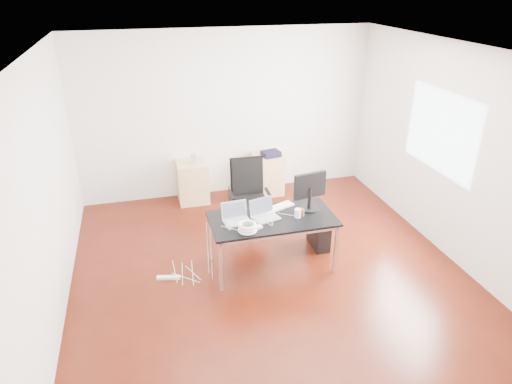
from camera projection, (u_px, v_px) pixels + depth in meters
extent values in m
plane|color=#3B0F06|center=(267.00, 266.00, 6.10)|extent=(5.00, 5.00, 0.00)
plane|color=silver|center=(269.00, 50.00, 4.90)|extent=(5.00, 5.00, 0.00)
plane|color=silver|center=(226.00, 115.00, 7.68)|extent=(5.00, 0.00, 5.00)
plane|color=silver|center=(363.00, 298.00, 3.32)|extent=(5.00, 0.00, 5.00)
plane|color=silver|center=(46.00, 193.00, 4.92)|extent=(0.00, 5.00, 5.00)
plane|color=silver|center=(447.00, 151.00, 6.08)|extent=(0.00, 5.00, 5.00)
plane|color=white|center=(440.00, 133.00, 6.16)|extent=(0.00, 1.50, 1.50)
cube|color=black|center=(272.00, 219.00, 5.81)|extent=(1.60, 0.80, 0.03)
cube|color=silver|center=(221.00, 266.00, 5.49)|extent=(0.04, 0.04, 0.70)
cube|color=silver|center=(211.00, 237.00, 6.10)|extent=(0.04, 0.04, 0.70)
cube|color=silver|center=(336.00, 249.00, 5.84)|extent=(0.04, 0.04, 0.70)
cube|color=silver|center=(316.00, 223.00, 6.45)|extent=(0.04, 0.04, 0.70)
cylinder|color=black|center=(250.00, 217.00, 6.86)|extent=(0.06, 0.06, 0.47)
cube|color=black|center=(250.00, 201.00, 6.75)|extent=(0.50, 0.48, 0.06)
cube|color=black|center=(247.00, 177.00, 6.81)|extent=(0.46, 0.11, 0.55)
cube|color=tan|center=(193.00, 182.00, 7.74)|extent=(0.50, 0.50, 0.70)
cube|color=tan|center=(267.00, 174.00, 8.05)|extent=(0.50, 0.50, 0.70)
cube|color=black|center=(319.00, 232.00, 6.48)|extent=(0.21, 0.45, 0.44)
cylinder|color=black|center=(235.00, 194.00, 7.78)|extent=(0.26, 0.26, 0.28)
cube|color=white|center=(169.00, 277.00, 5.85)|extent=(0.31, 0.13, 0.04)
cube|color=silver|center=(237.00, 222.00, 5.69)|extent=(0.35, 0.25, 0.01)
cube|color=silver|center=(234.00, 210.00, 5.73)|extent=(0.33, 0.07, 0.22)
cube|color=#475166|center=(234.00, 210.00, 5.73)|extent=(0.29, 0.06, 0.18)
cube|color=silver|center=(266.00, 218.00, 5.78)|extent=(0.38, 0.31, 0.01)
cube|color=silver|center=(261.00, 207.00, 5.82)|extent=(0.33, 0.13, 0.22)
cube|color=#475166|center=(262.00, 207.00, 5.81)|extent=(0.29, 0.11, 0.18)
cylinder|color=black|center=(309.00, 208.00, 6.02)|extent=(0.26, 0.26, 0.02)
cylinder|color=black|center=(310.00, 198.00, 5.95)|extent=(0.05, 0.05, 0.30)
cube|color=black|center=(310.00, 185.00, 5.89)|extent=(0.45, 0.13, 0.34)
cube|color=#475166|center=(309.00, 184.00, 5.91)|extent=(0.39, 0.07, 0.29)
cube|color=white|center=(279.00, 207.00, 6.05)|extent=(0.46, 0.30, 0.02)
cylinder|color=white|center=(298.00, 213.00, 5.79)|extent=(0.10, 0.10, 0.12)
cylinder|color=#54311C|center=(301.00, 212.00, 5.83)|extent=(0.10, 0.10, 0.10)
torus|color=white|center=(247.00, 230.00, 5.49)|extent=(0.24, 0.24, 0.04)
torus|color=white|center=(247.00, 227.00, 5.48)|extent=(0.23, 0.23, 0.04)
torus|color=white|center=(247.00, 225.00, 5.46)|extent=(0.22, 0.22, 0.04)
cube|color=white|center=(259.00, 227.00, 5.57)|extent=(0.09, 0.09, 0.03)
cube|color=#9E9E9E|center=(193.00, 159.00, 7.49)|extent=(0.10, 0.09, 0.18)
cube|color=black|center=(271.00, 154.00, 7.85)|extent=(0.34, 0.29, 0.09)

